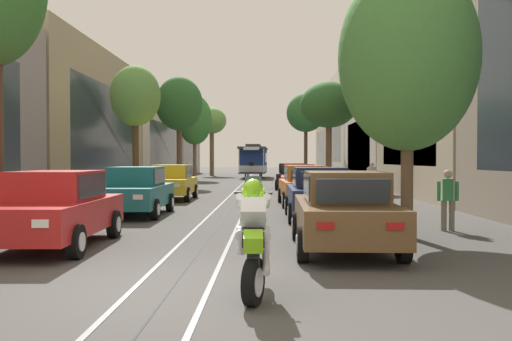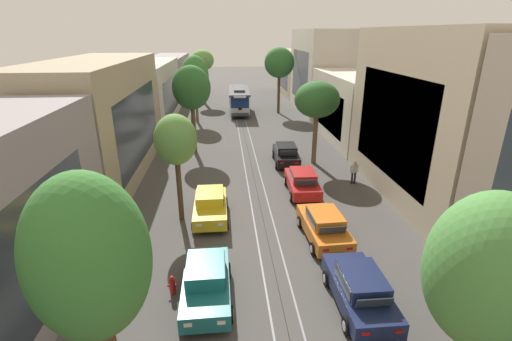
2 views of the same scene
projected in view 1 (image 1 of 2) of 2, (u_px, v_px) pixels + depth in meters
ground_plane at (247, 187)px, 35.50m from camera, size 174.10×174.10×0.00m
trolley_track_rails at (249, 184)px, 40.47m from camera, size 1.14×77.64×0.01m
building_facade_left at (109, 135)px, 40.47m from camera, size 5.46×69.34×8.25m
building_facade_right at (398, 120)px, 38.25m from camera, size 5.89×69.34×10.32m
parked_car_red_near_left at (55, 209)px, 11.21m from camera, size 2.07×4.39×1.58m
parked_car_teal_second_left at (136, 191)px, 17.58m from camera, size 2.04×4.38×1.58m
parked_car_yellow_mid_left at (172, 182)px, 24.39m from camera, size 2.03×4.37×1.58m
parked_car_brown_near_right at (344, 211)px, 10.79m from camera, size 2.05×4.38×1.58m
parked_car_navy_second_right at (319, 193)px, 16.48m from camera, size 2.00×4.36×1.58m
parked_car_orange_mid_right at (305, 185)px, 21.41m from camera, size 2.12×4.41×1.58m
parked_car_red_fourth_right at (299, 180)px, 27.22m from camera, size 2.10×4.40×1.58m
parked_car_black_fifth_right at (292, 176)px, 33.16m from camera, size 2.13×4.42×1.58m
street_tree_kerb_left_second at (135, 97)px, 24.34m from camera, size 2.25×2.27×6.04m
street_tree_kerb_left_mid at (179, 105)px, 36.91m from camera, size 3.21×2.64×7.46m
street_tree_kerb_left_fourth at (195, 120)px, 48.33m from camera, size 3.07×2.86×7.60m
street_tree_kerb_left_far at (212, 122)px, 60.82m from camera, size 3.27×3.08×7.64m
street_tree_kerb_right_near at (408, 57)px, 12.59m from camera, size 3.22×3.24×6.41m
street_tree_kerb_right_second at (329, 106)px, 32.85m from camera, size 3.47×3.15×6.53m
street_tree_kerb_right_mid at (306, 113)px, 52.68m from camera, size 3.76×3.40×8.24m
cable_car_trolley at (254, 161)px, 53.75m from camera, size 2.77×9.17×3.28m
motorcycle_with_rider at (253, 233)px, 7.26m from camera, size 0.55×1.94×1.58m
pedestrian_on_left_pavement at (448, 197)px, 13.75m from camera, size 0.55×0.42×1.56m
pedestrian_on_right_pavement at (187, 170)px, 45.47m from camera, size 0.55×0.42×1.58m
pedestrian_crossing_far at (372, 176)px, 28.39m from camera, size 0.55×0.35×1.67m
fire_hydrant at (97, 201)px, 18.01m from camera, size 0.40×0.22×0.84m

